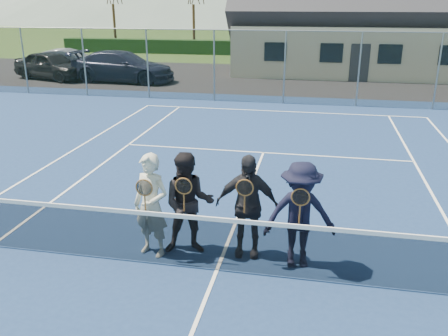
% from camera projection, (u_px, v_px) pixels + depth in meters
% --- Properties ---
extents(ground, '(220.00, 220.00, 0.00)m').
position_uv_depth(ground, '(292.00, 80.00, 26.20)').
color(ground, '#304D1B').
rests_on(ground, ground).
extents(court_surface, '(30.00, 30.00, 0.02)m').
position_uv_depth(court_surface, '(217.00, 271.00, 7.72)').
color(court_surface, navy).
rests_on(court_surface, ground).
extents(tarmac_carpark, '(40.00, 12.00, 0.01)m').
position_uv_depth(tarmac_carpark, '(222.00, 78.00, 26.94)').
color(tarmac_carpark, black).
rests_on(tarmac_carpark, ground).
extents(hedge_row, '(40.00, 1.20, 1.10)m').
position_uv_depth(hedge_row, '(302.00, 49.00, 37.11)').
color(hedge_row, black).
rests_on(hedge_row, ground).
extents(car_a, '(4.82, 3.05, 1.53)m').
position_uv_depth(car_a, '(52.00, 65.00, 26.11)').
color(car_a, black).
rests_on(car_a, ground).
extents(car_b, '(4.80, 2.41, 1.51)m').
position_uv_depth(car_b, '(69.00, 63.00, 27.29)').
color(car_b, '#9B9DA3').
rests_on(car_b, ground).
extents(car_c, '(5.70, 2.56, 1.62)m').
position_uv_depth(car_c, '(123.00, 67.00, 25.32)').
color(car_c, '#181D31').
rests_on(car_c, ground).
extents(court_markings, '(11.03, 23.83, 0.01)m').
position_uv_depth(court_markings, '(217.00, 270.00, 7.71)').
color(court_markings, white).
rests_on(court_markings, court_surface).
extents(tennis_net, '(11.68, 0.08, 1.10)m').
position_uv_depth(tennis_net, '(217.00, 242.00, 7.54)').
color(tennis_net, slate).
rests_on(tennis_net, ground).
extents(perimeter_fence, '(30.07, 0.07, 3.02)m').
position_uv_depth(perimeter_fence, '(285.00, 67.00, 19.68)').
color(perimeter_fence, slate).
rests_on(perimeter_fence, ground).
extents(clubhouse, '(15.60, 8.20, 7.70)m').
position_uv_depth(clubhouse, '(368.00, 3.00, 27.83)').
color(clubhouse, beige).
rests_on(clubhouse, ground).
extents(player_a, '(0.75, 0.60, 1.80)m').
position_uv_depth(player_a, '(151.00, 206.00, 7.93)').
color(player_a, beige).
rests_on(player_a, court_surface).
extents(player_b, '(1.01, 0.87, 1.80)m').
position_uv_depth(player_b, '(189.00, 204.00, 7.99)').
color(player_b, black).
rests_on(player_b, court_surface).
extents(player_c, '(1.07, 0.53, 1.80)m').
position_uv_depth(player_c, '(247.00, 206.00, 7.93)').
color(player_c, black).
rests_on(player_c, court_surface).
extents(player_d, '(1.28, 0.90, 1.80)m').
position_uv_depth(player_d, '(300.00, 215.00, 7.57)').
color(player_d, black).
rests_on(player_d, court_surface).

